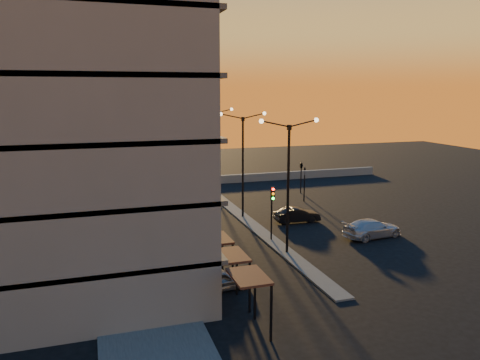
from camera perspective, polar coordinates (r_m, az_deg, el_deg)
name	(u,v)px	position (r m, az deg, el deg)	size (l,w,h in m)	color
ground	(287,254)	(33.59, 5.73, -8.91)	(120.00, 120.00, 0.00)	black
sidewalk_west	(130,250)	(34.88, -13.25, -8.30)	(5.00, 40.00, 0.12)	#494947
median	(243,217)	(42.49, 0.34, -4.53)	(1.20, 36.00, 0.12)	#494947
parapet	(218,180)	(57.91, -2.72, 0.05)	(44.00, 0.50, 1.00)	slate
building	(64,80)	(28.99, -20.65, 11.33)	(14.35, 17.08, 25.00)	slate
streetlamp_near	(288,176)	(32.14, 5.91, 0.52)	(4.32, 0.32, 9.51)	black
streetlamp_mid	(243,157)	(41.38, 0.35, 2.88)	(4.32, 0.32, 9.51)	black
streetlamp_far	(214,144)	(50.90, -3.18, 4.35)	(4.32, 0.32, 9.51)	black
traffic_light_main	(272,205)	(35.30, 3.96, -3.01)	(0.28, 0.44, 4.25)	black
signal_east_a	(304,183)	(48.61, 7.85, -0.41)	(0.13, 0.16, 3.60)	black
signal_east_b	(301,166)	(52.60, 7.48, 1.74)	(0.42, 1.99, 3.60)	black
car_hatchback	(220,279)	(27.58, -2.48, -12.02)	(1.44, 3.57, 1.22)	#929399
car_sedan	(297,215)	(41.22, 6.99, -4.25)	(1.38, 3.96, 1.30)	black
car_wagon	(372,228)	(38.24, 15.81, -5.69)	(2.01, 4.94, 1.43)	silver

